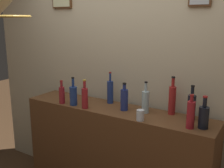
# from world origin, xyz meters

# --- Properties ---
(panelled_rear_partition) EXTENTS (3.72, 0.15, 2.82)m
(panelled_rear_partition) POSITION_xyz_m (-0.00, 1.10, 1.49)
(panelled_rear_partition) COLOR beige
(panelled_rear_partition) RESTS_ON ground
(bar_shelf_unit) EXTENTS (1.92, 0.40, 1.04)m
(bar_shelf_unit) POSITION_xyz_m (0.00, 0.82, 0.52)
(bar_shelf_unit) COLOR brown
(bar_shelf_unit) RESTS_ON ground
(liquor_bottle_sherry) EXTENTS (0.06, 0.06, 0.27)m
(liquor_bottle_sherry) POSITION_xyz_m (0.75, 0.72, 1.16)
(liquor_bottle_sherry) COLOR maroon
(liquor_bottle_sherry) RESTS_ON bar_shelf_unit
(liquor_bottle_scotch) EXTENTS (0.07, 0.07, 0.28)m
(liquor_bottle_scotch) POSITION_xyz_m (-0.40, 0.69, 1.15)
(liquor_bottle_scotch) COLOR navy
(liquor_bottle_scotch) RESTS_ON bar_shelf_unit
(liquor_bottle_vodka) EXTENTS (0.06, 0.06, 0.34)m
(liquor_bottle_vodka) POSITION_xyz_m (0.52, 0.95, 1.18)
(liquor_bottle_vodka) COLOR maroon
(liquor_bottle_vodka) RESTS_ON bar_shelf_unit
(liquor_bottle_port) EXTENTS (0.06, 0.06, 0.28)m
(liquor_bottle_port) POSITION_xyz_m (-0.24, 0.67, 1.15)
(liquor_bottle_port) COLOR maroon
(liquor_bottle_port) RESTS_ON bar_shelf_unit
(liquor_bottle_mezcal) EXTENTS (0.06, 0.06, 0.32)m
(liquor_bottle_mezcal) POSITION_xyz_m (-0.13, 0.94, 1.17)
(liquor_bottle_mezcal) COLOR navy
(liquor_bottle_mezcal) RESTS_ON bar_shelf_unit
(liquor_bottle_tequila) EXTENTS (0.07, 0.07, 0.29)m
(liquor_bottle_tequila) POSITION_xyz_m (0.30, 0.86, 1.15)
(liquor_bottle_tequila) COLOR #A7C3C5
(liquor_bottle_tequila) RESTS_ON bar_shelf_unit
(liquor_bottle_gin) EXTENTS (0.06, 0.06, 0.24)m
(liquor_bottle_gin) POSITION_xyz_m (-0.54, 0.67, 1.14)
(liquor_bottle_gin) COLOR maroon
(liquor_bottle_gin) RESTS_ON bar_shelf_unit
(liquor_bottle_whiskey) EXTENTS (0.07, 0.07, 0.26)m
(liquor_bottle_whiskey) POSITION_xyz_m (0.10, 0.82, 1.15)
(liquor_bottle_whiskey) COLOR navy
(liquor_bottle_whiskey) RESTS_ON bar_shelf_unit
(liquor_bottle_vermouth) EXTENTS (0.07, 0.07, 0.30)m
(liquor_bottle_vermouth) POSITION_xyz_m (0.70, 0.91, 1.16)
(liquor_bottle_vermouth) COLOR black
(liquor_bottle_vermouth) RESTS_ON bar_shelf_unit
(liquor_bottle_brandy) EXTENTS (0.08, 0.08, 0.26)m
(liquor_bottle_brandy) POSITION_xyz_m (0.84, 0.77, 1.14)
(liquor_bottle_brandy) COLOR black
(liquor_bottle_brandy) RESTS_ON bar_shelf_unit
(glass_tumbler_rocks) EXTENTS (0.07, 0.07, 0.09)m
(glass_tumbler_rocks) POSITION_xyz_m (0.35, 0.66, 1.09)
(glass_tumbler_rocks) COLOR silver
(glass_tumbler_rocks) RESTS_ON bar_shelf_unit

